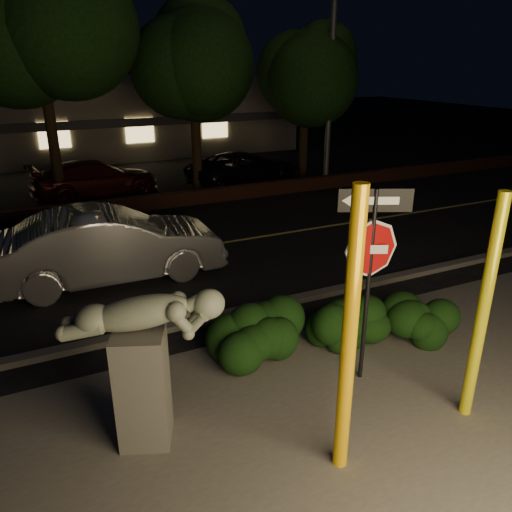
{
  "coord_description": "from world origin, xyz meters",
  "views": [
    {
      "loc": [
        -3.67,
        -5.41,
        4.83
      ],
      "look_at": [
        -0.13,
        2.02,
        1.6
      ],
      "focal_mm": 35.0,
      "sensor_mm": 36.0,
      "label": 1
    }
  ],
  "objects_px": {
    "signpost": "(371,249)",
    "parked_car_darkred": "(96,178)",
    "streetlight": "(329,5)",
    "sculpture": "(143,352)",
    "parked_car_dark": "(244,168)",
    "yellow_pole_left": "(349,340)",
    "yellow_pole_right": "(483,312)",
    "silver_sedan": "(110,245)"
  },
  "relations": [
    {
      "from": "signpost",
      "to": "parked_car_darkred",
      "type": "bearing_deg",
      "value": 122.81
    },
    {
      "from": "signpost",
      "to": "streetlight",
      "type": "bearing_deg",
      "value": 85.21
    },
    {
      "from": "sculpture",
      "to": "parked_car_dark",
      "type": "height_order",
      "value": "sculpture"
    },
    {
      "from": "yellow_pole_left",
      "to": "sculpture",
      "type": "xyz_separation_m",
      "value": [
        -2.07,
        1.5,
        -0.47
      ]
    },
    {
      "from": "yellow_pole_right",
      "to": "parked_car_darkred",
      "type": "relative_size",
      "value": 0.71
    },
    {
      "from": "sculpture",
      "to": "parked_car_darkred",
      "type": "distance_m",
      "value": 13.95
    },
    {
      "from": "yellow_pole_left",
      "to": "parked_car_darkred",
      "type": "bearing_deg",
      "value": 92.21
    },
    {
      "from": "yellow_pole_right",
      "to": "parked_car_darkred",
      "type": "height_order",
      "value": "yellow_pole_right"
    },
    {
      "from": "sculpture",
      "to": "silver_sedan",
      "type": "height_order",
      "value": "sculpture"
    },
    {
      "from": "yellow_pole_left",
      "to": "parked_car_darkred",
      "type": "height_order",
      "value": "yellow_pole_left"
    },
    {
      "from": "streetlight",
      "to": "silver_sedan",
      "type": "distance_m",
      "value": 12.43
    },
    {
      "from": "yellow_pole_right",
      "to": "streetlight",
      "type": "relative_size",
      "value": 0.3
    },
    {
      "from": "parked_car_dark",
      "to": "sculpture",
      "type": "bearing_deg",
      "value": 138.09
    },
    {
      "from": "streetlight",
      "to": "parked_car_dark",
      "type": "distance_m",
      "value": 6.81
    },
    {
      "from": "signpost",
      "to": "parked_car_dark",
      "type": "xyz_separation_m",
      "value": [
        3.91,
        13.33,
        -1.57
      ]
    },
    {
      "from": "signpost",
      "to": "parked_car_darkred",
      "type": "xyz_separation_m",
      "value": [
        -1.96,
        13.94,
        -1.56
      ]
    },
    {
      "from": "yellow_pole_right",
      "to": "sculpture",
      "type": "distance_m",
      "value": 4.55
    },
    {
      "from": "signpost",
      "to": "sculpture",
      "type": "relative_size",
      "value": 1.42
    },
    {
      "from": "yellow_pole_left",
      "to": "silver_sedan",
      "type": "relative_size",
      "value": 0.71
    },
    {
      "from": "streetlight",
      "to": "parked_car_darkred",
      "type": "height_order",
      "value": "streetlight"
    },
    {
      "from": "signpost",
      "to": "parked_car_darkred",
      "type": "relative_size",
      "value": 0.67
    },
    {
      "from": "silver_sedan",
      "to": "yellow_pole_right",
      "type": "bearing_deg",
      "value": -151.11
    },
    {
      "from": "signpost",
      "to": "sculpture",
      "type": "height_order",
      "value": "signpost"
    },
    {
      "from": "sculpture",
      "to": "streetlight",
      "type": "relative_size",
      "value": 0.2
    },
    {
      "from": "parked_car_darkred",
      "to": "parked_car_dark",
      "type": "bearing_deg",
      "value": -103.15
    },
    {
      "from": "yellow_pole_right",
      "to": "parked_car_dark",
      "type": "bearing_deg",
      "value": 78.27
    },
    {
      "from": "yellow_pole_right",
      "to": "silver_sedan",
      "type": "relative_size",
      "value": 0.65
    },
    {
      "from": "parked_car_dark",
      "to": "streetlight",
      "type": "bearing_deg",
      "value": -139.19
    },
    {
      "from": "signpost",
      "to": "silver_sedan",
      "type": "height_order",
      "value": "signpost"
    },
    {
      "from": "yellow_pole_left",
      "to": "silver_sedan",
      "type": "xyz_separation_m",
      "value": [
        -1.52,
        7.16,
        -0.99
      ]
    },
    {
      "from": "yellow_pole_right",
      "to": "parked_car_darkred",
      "type": "distance_m",
      "value": 15.61
    },
    {
      "from": "streetlight",
      "to": "parked_car_darkred",
      "type": "relative_size",
      "value": 2.4
    },
    {
      "from": "streetlight",
      "to": "parked_car_darkred",
      "type": "distance_m",
      "value": 10.67
    },
    {
      "from": "silver_sedan",
      "to": "parked_car_darkred",
      "type": "distance_m",
      "value": 8.25
    },
    {
      "from": "signpost",
      "to": "parked_car_darkred",
      "type": "distance_m",
      "value": 14.16
    },
    {
      "from": "signpost",
      "to": "silver_sedan",
      "type": "relative_size",
      "value": 0.61
    },
    {
      "from": "parked_car_dark",
      "to": "yellow_pole_right",
      "type": "bearing_deg",
      "value": 155.4
    },
    {
      "from": "yellow_pole_right",
      "to": "silver_sedan",
      "type": "xyz_separation_m",
      "value": [
        -3.75,
        7.12,
        -0.82
      ]
    },
    {
      "from": "yellow_pole_left",
      "to": "parked_car_dark",
      "type": "xyz_separation_m",
      "value": [
        5.28,
        14.75,
        -1.16
      ]
    },
    {
      "from": "signpost",
      "to": "streetlight",
      "type": "relative_size",
      "value": 0.28
    },
    {
      "from": "streetlight",
      "to": "yellow_pole_left",
      "type": "bearing_deg",
      "value": -131.73
    },
    {
      "from": "yellow_pole_left",
      "to": "silver_sedan",
      "type": "distance_m",
      "value": 7.39
    }
  ]
}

